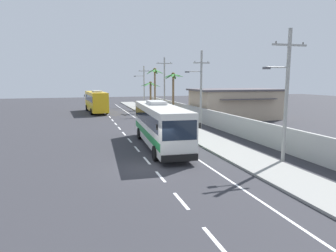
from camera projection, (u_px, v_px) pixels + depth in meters
ground_plane at (152, 167)px, 18.99m from camera, size 160.00×160.00×0.00m
sidewalk_kerb at (194, 134)px, 30.36m from camera, size 3.20×90.00×0.14m
lane_markings at (140, 129)px, 33.47m from camera, size 3.62×71.00×0.01m
boundary_wall at (212, 119)px, 35.08m from camera, size 0.24×60.00×1.94m
coach_bus_foreground at (160, 124)px, 24.47m from camera, size 3.37×12.21×3.68m
coach_bus_far_lane at (96, 101)px, 50.19m from camera, size 3.50×10.91×3.75m
motorcycle_beside_bus at (156, 123)px, 34.04m from camera, size 0.56×1.96×1.61m
pedestrian_near_kerb at (179, 117)px, 35.94m from camera, size 0.36×0.36×1.77m
utility_pole_nearest at (286, 93)px, 19.30m from camera, size 3.09×0.24×8.68m
utility_pole_mid at (201, 88)px, 33.31m from camera, size 2.87×0.24×8.68m
utility_pole_far at (164, 85)px, 47.24m from camera, size 2.55×0.24×8.95m
utility_pole_distant at (144, 85)px, 61.17m from camera, size 3.24×0.24×8.27m
palm_nearest at (173, 86)px, 45.38m from camera, size 3.19×2.93×6.59m
palm_second at (151, 90)px, 55.26m from camera, size 3.61×3.92×5.20m
palm_third at (155, 81)px, 51.09m from camera, size 3.06×3.08×7.49m
roadside_building at (235, 104)px, 42.32m from camera, size 12.16×7.65×4.21m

